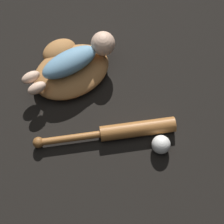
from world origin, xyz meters
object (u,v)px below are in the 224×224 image
at_px(baseball_glove, 69,68).
at_px(baseball, 161,145).
at_px(baby_figure, 77,58).
at_px(baseball_bat, 123,131).

relative_size(baseball_glove, baseball, 4.50).
height_order(baby_figure, baseball, baby_figure).
bearing_deg(baseball_bat, baby_figure, 93.80).
distance_m(baby_figure, baseball, 0.45).
distance_m(baseball_glove, baseball_bat, 0.33).
height_order(baseball_bat, baseball, baseball).
bearing_deg(baby_figure, baseball_glove, 151.68).
relative_size(baseball_glove, baby_figure, 0.82).
xyz_separation_m(baseball_bat, baseball, (0.09, -0.12, 0.01)).
bearing_deg(baseball_glove, baseball_bat, -80.95).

